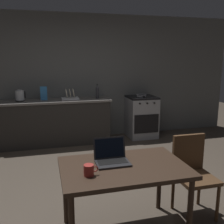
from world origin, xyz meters
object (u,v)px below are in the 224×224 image
laptop (112,158)px  frying_pan (142,95)px  chair (192,170)px  coffee_mug (89,170)px  dining_table (124,173)px  cereal_box (44,93)px  electric_kettle (20,96)px  stove_oven (141,117)px  bottle (97,92)px  dish_rack (70,97)px

laptop → frying_pan: 3.22m
chair → laptop: (-0.94, -0.07, 0.26)m
coffee_mug → dining_table: bearing=19.6°
coffee_mug → cereal_box: 3.19m
chair → coffee_mug: (-1.20, -0.30, 0.27)m
frying_pan → electric_kettle: bearing=179.3°
stove_oven → dining_table: stove_oven is taller
electric_kettle → bottle: 1.50m
bottle → coffee_mug: (-0.71, -3.09, -0.27)m
bottle → dish_rack: bottle is taller
coffee_mug → frying_pan: bearing=61.6°
laptop → coffee_mug: laptop is taller
frying_pan → dish_rack: dish_rack is taller
electric_kettle → stove_oven: bearing=-0.1°
dish_rack → laptop: bearing=-88.1°
bottle → frying_pan: (0.97, 0.02, -0.11)m
laptop → bottle: (0.45, 2.86, 0.27)m
dining_table → coffee_mug: 0.39m
stove_oven → dining_table: bearing=-114.1°
cereal_box → frying_pan: bearing=-1.4°
electric_kettle → frying_pan: electric_kettle is taller
dish_rack → coffee_mug: bearing=-93.0°
frying_pan → cereal_box: cereal_box is taller
stove_oven → frying_pan: (-0.02, -0.03, 0.47)m
bottle → chair: bearing=-80.1°
chair → coffee_mug: chair is taller
bottle → coffee_mug: bottle is taller
frying_pan → stove_oven: bearing=57.2°
stove_oven → chair: size_ratio=1.03×
chair → cereal_box: size_ratio=3.28×
coffee_mug → dish_rack: dish_rack is taller
bottle → dish_rack: (-0.55, 0.05, -0.09)m
dining_table → chair: 0.88m
laptop → dish_rack: (-0.10, 2.91, 0.18)m
chair → stove_oven: bearing=73.5°
electric_kettle → cereal_box: cereal_box is taller
chair → coffee_mug: bearing=-172.4°
electric_kettle → bottle: bottle is taller
chair → laptop: laptop is taller
frying_pan → bottle: bearing=-178.8°
electric_kettle → coffee_mug: size_ratio=1.71×
stove_oven → cereal_box: cereal_box is taller
chair → electric_kettle: bearing=118.6°
laptop → electric_kettle: 3.10m
dish_rack → dining_table: bearing=-86.4°
dish_rack → chair: bearing=-69.9°
dining_table → stove_oven: bearing=65.9°
bottle → frying_pan: bottle is taller
chair → bottle: bearing=93.4°
chair → laptop: bearing=178.0°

